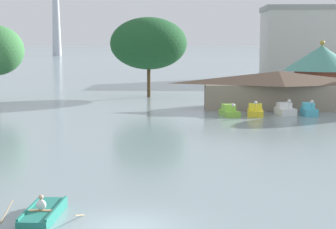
% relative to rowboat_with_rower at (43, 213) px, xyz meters
% --- Properties ---
extents(ground_plane, '(2000.00, 2000.00, 0.00)m').
position_rel_rowboat_with_rower_xyz_m(ground_plane, '(3.80, -1.12, -0.24)').
color(ground_plane, gray).
extents(rowboat_with_rower, '(3.42, 3.62, 1.30)m').
position_rel_rowboat_with_rower_xyz_m(rowboat_with_rower, '(0.00, 0.00, 0.00)').
color(rowboat_with_rower, '#237A6B').
rests_on(rowboat_with_rower, ground).
extents(pedal_boat_lime, '(2.11, 3.22, 1.43)m').
position_rel_rowboat_with_rower_xyz_m(pedal_boat_lime, '(10.74, 33.43, 0.23)').
color(pedal_boat_lime, '#8CCC3F').
rests_on(pedal_boat_lime, ground).
extents(pedal_boat_yellow, '(1.87, 2.70, 1.70)m').
position_rel_rowboat_with_rower_xyz_m(pedal_boat_yellow, '(13.44, 33.30, 0.26)').
color(pedal_boat_yellow, yellow).
rests_on(pedal_boat_yellow, ground).
extents(pedal_boat_white, '(2.08, 2.92, 1.79)m').
position_rel_rowboat_with_rower_xyz_m(pedal_boat_white, '(16.68, 34.10, 0.29)').
color(pedal_boat_white, white).
rests_on(pedal_boat_white, ground).
extents(pedal_boat_cyan, '(1.53, 2.35, 1.75)m').
position_rel_rowboat_with_rower_xyz_m(pedal_boat_cyan, '(19.10, 33.73, 0.31)').
color(pedal_boat_cyan, '#4CB7CC').
rests_on(pedal_boat_cyan, ground).
extents(boathouse, '(18.35, 6.30, 4.35)m').
position_rel_rowboat_with_rower_xyz_m(boathouse, '(16.87, 39.77, 2.04)').
color(boathouse, gray).
rests_on(boathouse, ground).
extents(green_roof_pavilion, '(10.17, 10.17, 7.94)m').
position_rel_rowboat_with_rower_xyz_m(green_roof_pavilion, '(24.42, 50.48, 4.02)').
color(green_roof_pavilion, brown).
rests_on(green_roof_pavilion, ground).
extents(shoreline_tree_mid, '(10.72, 10.72, 11.13)m').
position_rel_rowboat_with_rower_xyz_m(shoreline_tree_mid, '(0.90, 52.32, 7.26)').
color(shoreline_tree_mid, brown).
rests_on(shoreline_tree_mid, ground).
extents(background_building_block, '(28.92, 12.53, 15.14)m').
position_rel_rowboat_with_rower_xyz_m(background_building_block, '(36.68, 92.33, 7.35)').
color(background_building_block, beige).
rests_on(background_building_block, ground).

